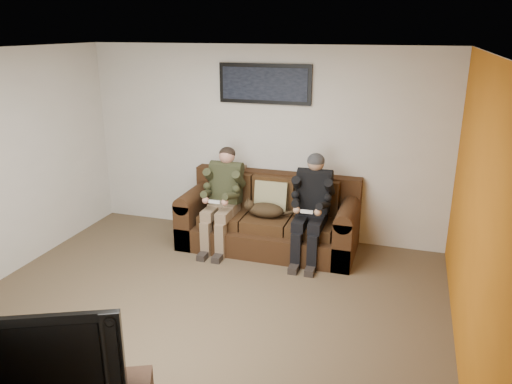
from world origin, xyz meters
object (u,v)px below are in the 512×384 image
(framed_poster, at_px, (265,84))
(sofa, at_px, (270,220))
(television, at_px, (34,353))
(person_left, at_px, (223,193))
(person_right, at_px, (312,201))
(cat, at_px, (265,210))

(framed_poster, bearing_deg, sofa, -62.49)
(sofa, distance_m, television, 3.84)
(person_left, bearing_deg, sofa, 18.02)
(person_right, xyz_separation_m, framed_poster, (-0.79, 0.58, 1.35))
(person_left, distance_m, person_right, 1.18)
(person_right, bearing_deg, framed_poster, 143.94)
(person_left, height_order, television, person_left)
(person_right, bearing_deg, cat, 177.55)
(television, bearing_deg, sofa, 57.49)
(sofa, xyz_separation_m, cat, (-0.03, -0.17, 0.20))
(sofa, bearing_deg, cat, -100.09)
(person_left, height_order, person_right, person_right)
(cat, relative_size, television, 0.56)
(sofa, height_order, person_left, person_left)
(television, bearing_deg, cat, 57.59)
(framed_poster, relative_size, television, 1.06)
(cat, xyz_separation_m, framed_poster, (-0.17, 0.55, 1.54))
(cat, bearing_deg, person_left, -177.26)
(sofa, bearing_deg, television, -97.91)
(sofa, height_order, framed_poster, framed_poster)
(person_left, bearing_deg, framed_poster, 55.83)
(person_right, distance_m, cat, 0.65)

